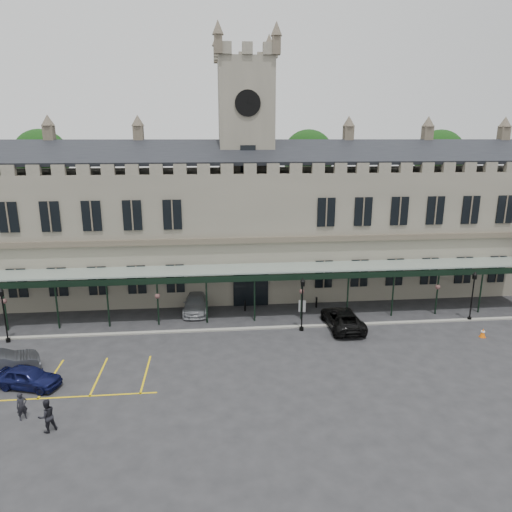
{
  "coord_description": "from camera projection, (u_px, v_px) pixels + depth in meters",
  "views": [
    {
      "loc": [
        -3.42,
        -28.68,
        15.1
      ],
      "look_at": [
        0.0,
        6.0,
        6.0
      ],
      "focal_mm": 32.0,
      "sensor_mm": 36.0,
      "label": 1
    }
  ],
  "objects": [
    {
      "name": "ground",
      "position": [
        264.0,
        361.0,
        31.75
      ],
      "size": [
        140.0,
        140.0,
        0.0
      ],
      "primitive_type": "plane",
      "color": "#242427"
    },
    {
      "name": "station_building",
      "position": [
        246.0,
        227.0,
        45.44
      ],
      "size": [
        60.0,
        10.36,
        17.3
      ],
      "color": "#6A6659",
      "rests_on": "ground"
    },
    {
      "name": "clock_tower",
      "position": [
        246.0,
        158.0,
        43.84
      ],
      "size": [
        5.6,
        5.6,
        24.8
      ],
      "color": "#6A6659",
      "rests_on": "ground"
    },
    {
      "name": "canopy",
      "position": [
        254.0,
        293.0,
        38.33
      ],
      "size": [
        50.0,
        4.1,
        4.3
      ],
      "color": "#8C9E93",
      "rests_on": "ground"
    },
    {
      "name": "kerb",
      "position": [
        257.0,
        328.0,
        37.03
      ],
      "size": [
        60.0,
        0.4,
        0.12
      ],
      "primitive_type": "cube",
      "color": "gray",
      "rests_on": "ground"
    },
    {
      "name": "parking_markings",
      "position": [
        49.0,
        382.0,
        28.98
      ],
      "size": [
        16.0,
        6.0,
        0.01
      ],
      "primitive_type": null,
      "color": "gold",
      "rests_on": "ground"
    },
    {
      "name": "tree_behind_left",
      "position": [
        42.0,
        158.0,
        50.5
      ],
      "size": [
        6.0,
        6.0,
        16.0
      ],
      "color": "#332314",
      "rests_on": "ground"
    },
    {
      "name": "tree_behind_mid",
      "position": [
        308.0,
        157.0,
        53.35
      ],
      "size": [
        6.0,
        6.0,
        16.0
      ],
      "color": "#332314",
      "rests_on": "ground"
    },
    {
      "name": "tree_behind_right",
      "position": [
        439.0,
        157.0,
        54.86
      ],
      "size": [
        6.0,
        6.0,
        16.0
      ],
      "color": "#332314",
      "rests_on": "ground"
    },
    {
      "name": "lamp_post_left",
      "position": [
        4.0,
        310.0,
        34.05
      ],
      "size": [
        0.41,
        0.41,
        4.34
      ],
      "color": "black",
      "rests_on": "ground"
    },
    {
      "name": "lamp_post_mid",
      "position": [
        302.0,
        300.0,
        36.1
      ],
      "size": [
        0.42,
        0.42,
        4.44
      ],
      "color": "black",
      "rests_on": "ground"
    },
    {
      "name": "lamp_post_right",
      "position": [
        473.0,
        292.0,
        38.13
      ],
      "size": [
        0.41,
        0.41,
        4.34
      ],
      "color": "black",
      "rests_on": "ground"
    },
    {
      "name": "traffic_cone",
      "position": [
        483.0,
        333.0,
        35.42
      ],
      "size": [
        0.46,
        0.46,
        0.72
      ],
      "rotation": [
        0.0,
        0.0,
        -0.07
      ],
      "color": "#F05F07",
      "rests_on": "ground"
    },
    {
      "name": "sign_board",
      "position": [
        302.0,
        306.0,
        40.52
      ],
      "size": [
        0.62,
        0.24,
        1.09
      ],
      "rotation": [
        0.0,
        0.0,
        -0.32
      ],
      "color": "black",
      "rests_on": "ground"
    },
    {
      "name": "bollard_left",
      "position": [
        245.0,
        306.0,
        40.8
      ],
      "size": [
        0.16,
        0.16,
        0.92
      ],
      "primitive_type": "cylinder",
      "color": "black",
      "rests_on": "ground"
    },
    {
      "name": "bollard_right",
      "position": [
        316.0,
        302.0,
        41.61
      ],
      "size": [
        0.17,
        0.17,
        0.98
      ],
      "primitive_type": "cylinder",
      "color": "black",
      "rests_on": "ground"
    },
    {
      "name": "car_left_a",
      "position": [
        28.0,
        377.0,
        28.23
      ],
      "size": [
        4.34,
        2.72,
        1.38
      ],
      "primitive_type": "imported",
      "rotation": [
        0.0,
        0.0,
        1.28
      ],
      "color": "#0D113C",
      "rests_on": "ground"
    },
    {
      "name": "car_taxi",
      "position": [
        196.0,
        303.0,
        40.72
      ],
      "size": [
        2.29,
        5.24,
        1.5
      ],
      "primitive_type": "imported",
      "rotation": [
        0.0,
        0.0,
        -0.04
      ],
      "color": "#9FA2A7",
      "rests_on": "ground"
    },
    {
      "name": "car_van",
      "position": [
        342.0,
        319.0,
        37.14
      ],
      "size": [
        2.71,
        5.62,
        1.54
      ],
      "primitive_type": "imported",
      "rotation": [
        0.0,
        0.0,
        3.17
      ],
      "color": "black",
      "rests_on": "ground"
    },
    {
      "name": "person_a",
      "position": [
        22.0,
        406.0,
        25.0
      ],
      "size": [
        0.69,
        0.67,
        1.59
      ],
      "primitive_type": "imported",
      "rotation": [
        0.0,
        0.0,
        0.74
      ],
      "color": "black",
      "rests_on": "ground"
    },
    {
      "name": "person_b",
      "position": [
        47.0,
        416.0,
        23.93
      ],
      "size": [
        1.14,
        1.1,
        1.84
      ],
      "primitive_type": "imported",
      "rotation": [
        0.0,
        0.0,
        3.8
      ],
      "color": "black",
      "rests_on": "ground"
    }
  ]
}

